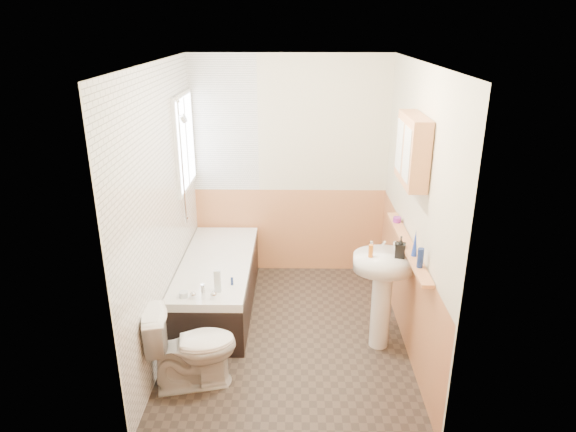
{
  "coord_description": "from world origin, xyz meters",
  "views": [
    {
      "loc": [
        0.07,
        -4.2,
        2.81
      ],
      "look_at": [
        0.0,
        0.15,
        1.15
      ],
      "focal_mm": 32.0,
      "sensor_mm": 36.0,
      "label": 1
    }
  ],
  "objects_px": {
    "pine_shelf": "(407,245)",
    "medicine_cabinet": "(412,150)",
    "bathtub": "(218,283)",
    "sink": "(382,282)",
    "toilet": "(192,347)"
  },
  "relations": [
    {
      "from": "sink",
      "to": "medicine_cabinet",
      "type": "distance_m",
      "value": 1.19
    },
    {
      "from": "pine_shelf",
      "to": "medicine_cabinet",
      "type": "distance_m",
      "value": 0.84
    },
    {
      "from": "bathtub",
      "to": "medicine_cabinet",
      "type": "bearing_deg",
      "value": -18.96
    },
    {
      "from": "pine_shelf",
      "to": "medicine_cabinet",
      "type": "bearing_deg",
      "value": 163.76
    },
    {
      "from": "bathtub",
      "to": "pine_shelf",
      "type": "relative_size",
      "value": 1.16
    },
    {
      "from": "toilet",
      "to": "pine_shelf",
      "type": "xyz_separation_m",
      "value": [
        1.8,
        0.61,
        0.64
      ]
    },
    {
      "from": "bathtub",
      "to": "sink",
      "type": "xyz_separation_m",
      "value": [
        1.57,
        -0.65,
        0.37
      ]
    },
    {
      "from": "bathtub",
      "to": "pine_shelf",
      "type": "xyz_separation_m",
      "value": [
        1.77,
        -0.61,
        0.71
      ]
    },
    {
      "from": "pine_shelf",
      "to": "medicine_cabinet",
      "type": "height_order",
      "value": "medicine_cabinet"
    },
    {
      "from": "toilet",
      "to": "sink",
      "type": "height_order",
      "value": "sink"
    },
    {
      "from": "toilet",
      "to": "bathtub",
      "type": "bearing_deg",
      "value": -14.13
    },
    {
      "from": "bathtub",
      "to": "sink",
      "type": "bearing_deg",
      "value": -22.51
    },
    {
      "from": "toilet",
      "to": "sink",
      "type": "relative_size",
      "value": 0.7
    },
    {
      "from": "toilet",
      "to": "medicine_cabinet",
      "type": "height_order",
      "value": "medicine_cabinet"
    },
    {
      "from": "sink",
      "to": "medicine_cabinet",
      "type": "relative_size",
      "value": 1.66
    }
  ]
}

